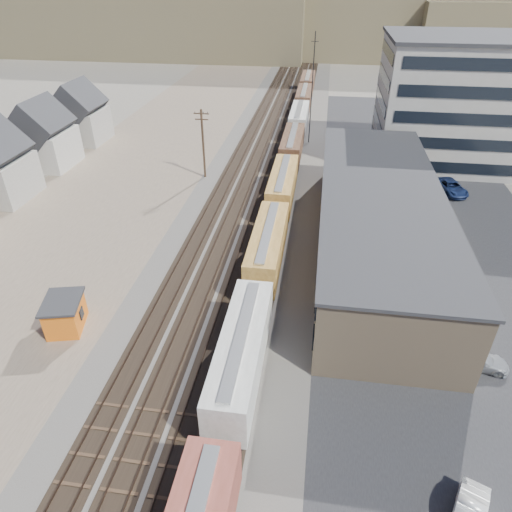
# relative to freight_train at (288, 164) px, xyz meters

# --- Properties ---
(ground) EXTENTS (300.00, 300.00, 0.00)m
(ground) POSITION_rel_freight_train_xyz_m (-3.80, -41.84, -2.79)
(ground) COLOR #6B6356
(ground) RESTS_ON ground
(ballast_bed) EXTENTS (18.00, 200.00, 0.06)m
(ballast_bed) POSITION_rel_freight_train_xyz_m (-3.80, 8.16, -2.76)
(ballast_bed) COLOR #4C4742
(ballast_bed) RESTS_ON ground
(dirt_yard) EXTENTS (24.00, 180.00, 0.03)m
(dirt_yard) POSITION_rel_freight_train_xyz_m (-23.80, -1.84, -2.78)
(dirt_yard) COLOR brown
(dirt_yard) RESTS_ON ground
(asphalt_lot) EXTENTS (26.00, 120.00, 0.04)m
(asphalt_lot) POSITION_rel_freight_train_xyz_m (18.20, -6.84, -2.77)
(asphalt_lot) COLOR #232326
(asphalt_lot) RESTS_ON ground
(rail_tracks) EXTENTS (11.40, 200.00, 0.24)m
(rail_tracks) POSITION_rel_freight_train_xyz_m (-4.35, 8.16, -2.68)
(rail_tracks) COLOR black
(rail_tracks) RESTS_ON ground
(freight_train) EXTENTS (3.00, 119.74, 4.46)m
(freight_train) POSITION_rel_freight_train_xyz_m (0.00, 0.00, 0.00)
(freight_train) COLOR black
(freight_train) RESTS_ON ground
(warehouse) EXTENTS (12.40, 40.40, 7.25)m
(warehouse) POSITION_rel_freight_train_xyz_m (11.18, -16.84, 0.86)
(warehouse) COLOR #A08564
(warehouse) RESTS_ON ground
(office_tower) EXTENTS (22.60, 18.60, 18.45)m
(office_tower) POSITION_rel_freight_train_xyz_m (24.15, 13.11, 6.47)
(office_tower) COLOR #9E998E
(office_tower) RESTS_ON ground
(utility_pole_north) EXTENTS (2.20, 0.32, 10.00)m
(utility_pole_north) POSITION_rel_freight_train_xyz_m (-12.30, 0.16, 2.50)
(utility_pole_north) COLOR #382619
(utility_pole_north) RESTS_ON ground
(radio_mast) EXTENTS (1.20, 0.16, 18.00)m
(radio_mast) POSITION_rel_freight_train_xyz_m (2.20, 18.16, 6.33)
(radio_mast) COLOR black
(radio_mast) RESTS_ON ground
(hills_north) EXTENTS (265.00, 80.00, 32.00)m
(hills_north) POSITION_rel_freight_train_xyz_m (-3.63, 126.08, 11.31)
(hills_north) COLOR brown
(hills_north) RESTS_ON ground
(maintenance_shed) EXTENTS (3.94, 4.60, 2.92)m
(maintenance_shed) POSITION_rel_freight_train_xyz_m (-16.12, -34.30, -1.30)
(maintenance_shed) COLOR orange
(maintenance_shed) RESTS_ON ground
(parked_car_silver) EXTENTS (4.92, 2.61, 1.36)m
(parked_car_silver) POSITION_rel_freight_train_xyz_m (18.03, -33.87, -2.11)
(parked_car_silver) COLOR #96999D
(parked_car_silver) RESTS_ON ground
(parked_car_blue) EXTENTS (4.31, 6.59, 1.68)m
(parked_car_blue) POSITION_rel_freight_train_xyz_m (22.75, -0.37, -1.95)
(parked_car_blue) COLOR navy
(parked_car_blue) RESTS_ON ground
(parked_car_far) EXTENTS (3.43, 4.93, 1.56)m
(parked_car_far) POSITION_rel_freight_train_xyz_m (25.91, 6.49, -2.01)
(parked_car_far) COLOR silver
(parked_car_far) RESTS_ON ground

